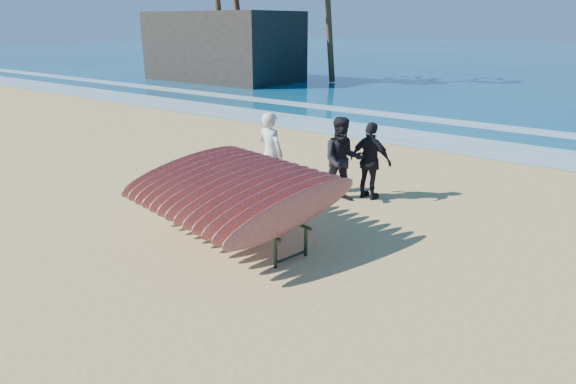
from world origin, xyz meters
name	(u,v)px	position (x,y,z in m)	size (l,w,h in m)	color
ground	(258,261)	(0.00, 0.00, 0.00)	(120.00, 120.00, 0.00)	tan
foam_near	(469,146)	(0.00, 10.00, 0.01)	(160.00, 160.00, 0.00)	white
foam_far	(502,128)	(0.00, 13.50, 0.01)	(160.00, 160.00, 0.00)	white
surfboard_rack	(233,189)	(-1.03, 0.57, 0.86)	(3.62, 3.32, 1.34)	black
person_white	(271,153)	(-1.98, 2.78, 0.91)	(0.66, 0.43, 1.81)	silver
person_dark_a	(342,160)	(-0.48, 3.31, 0.89)	(0.87, 0.68, 1.79)	black
person_dark_b	(371,161)	(-0.08, 3.79, 0.83)	(0.97, 0.40, 1.65)	black
building	(223,46)	(-19.00, 18.95, 2.11)	(9.49, 5.27, 4.22)	#2D2823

